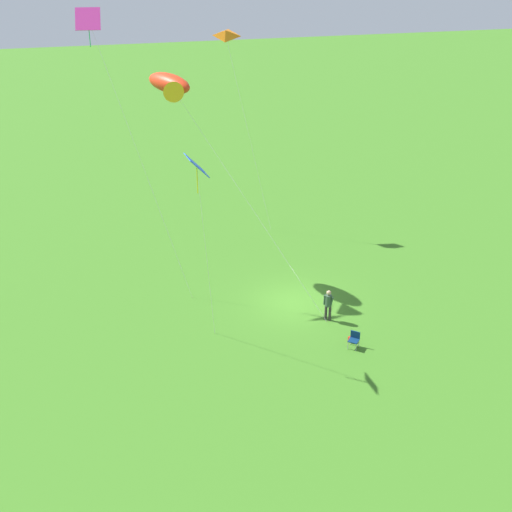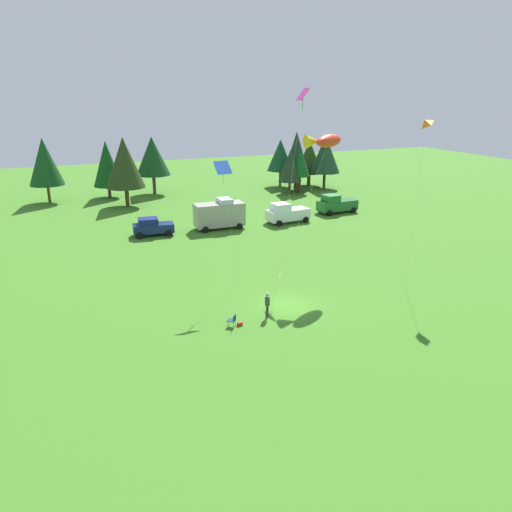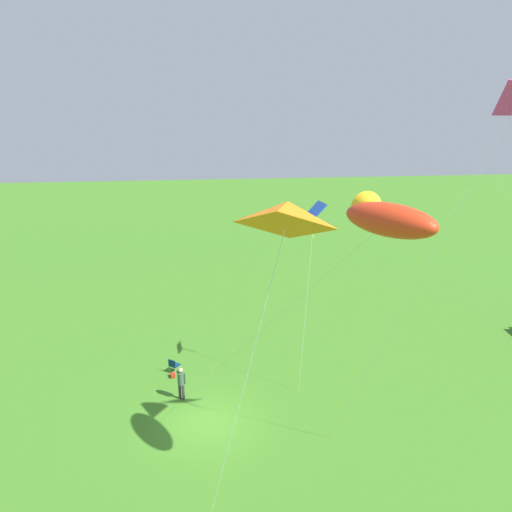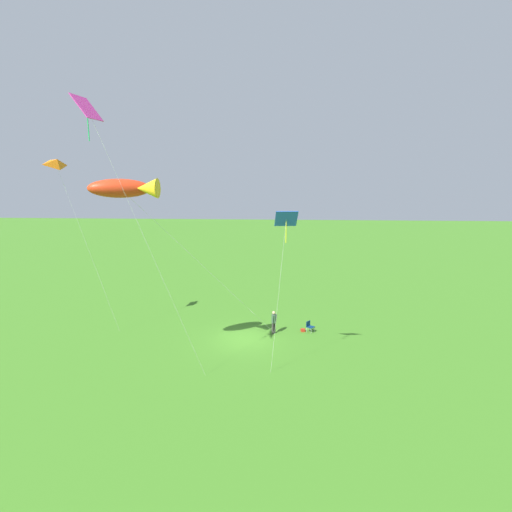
{
  "view_description": "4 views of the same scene",
  "coord_description": "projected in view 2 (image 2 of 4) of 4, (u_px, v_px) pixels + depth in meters",
  "views": [
    {
      "loc": [
        -32.13,
        9.37,
        19.6
      ],
      "look_at": [
        -1.39,
        2.41,
        3.78
      ],
      "focal_mm": 50.0,
      "sensor_mm": 36.0,
      "label": 1
    },
    {
      "loc": [
        -14.57,
        -29.39,
        14.62
      ],
      "look_at": [
        -1.8,
        1.48,
        3.47
      ],
      "focal_mm": 35.0,
      "sensor_mm": 36.0,
      "label": 2
    },
    {
      "loc": [
        20.0,
        -0.24,
        14.06
      ],
      "look_at": [
        -3.27,
        2.63,
        6.99
      ],
      "focal_mm": 35.0,
      "sensor_mm": 36.0,
      "label": 3
    },
    {
      "loc": [
        -2.55,
        26.59,
        11.46
      ],
      "look_at": [
        -1.12,
        3.88,
        6.88
      ],
      "focal_mm": 28.0,
      "sensor_mm": 36.0,
      "label": 4
    }
  ],
  "objects": [
    {
      "name": "person_kite_flyer",
      "position": [
        267.0,
        303.0,
        33.49
      ],
      "size": [
        0.5,
        0.5,
        1.74
      ],
      "rotation": [
        0.0,
        0.0,
        2.5
      ],
      "color": "#34302F",
      "rests_on": "ground"
    },
    {
      "name": "folding_chair",
      "position": [
        233.0,
        320.0,
        32.27
      ],
      "size": [
        0.67,
        0.67,
        0.82
      ],
      "rotation": [
        0.0,
        0.0,
        2.47
      ],
      "color": "navy",
      "rests_on": "ground"
    },
    {
      "name": "van_motorhome_grey",
      "position": [
        220.0,
        214.0,
        54.88
      ],
      "size": [
        5.42,
        2.65,
        3.34
      ],
      "rotation": [
        0.0,
        0.0,
        -0.01
      ],
      "color": "#A29A8F",
      "rests_on": "ground"
    },
    {
      "name": "treeline_distant",
      "position": [
        208.0,
        159.0,
        71.9
      ],
      "size": [
        44.43,
        11.86,
        8.96
      ],
      "color": "#4D3E1B",
      "rests_on": "ground"
    },
    {
      "name": "car_navy_hatch",
      "position": [
        152.0,
        227.0,
        52.45
      ],
      "size": [
        4.37,
        2.6,
        1.89
      ],
      "rotation": [
        0.0,
        0.0,
        3.03
      ],
      "color": "navy",
      "rests_on": "ground"
    },
    {
      "name": "backpack_on_grass",
      "position": [
        240.0,
        324.0,
        32.52
      ],
      "size": [
        0.35,
        0.27,
        0.22
      ],
      "primitive_type": "cube",
      "rotation": [
        0.0,
        0.0,
        0.18
      ],
      "color": "#B12916",
      "rests_on": "ground"
    },
    {
      "name": "ground_plane",
      "position": [
        287.0,
        305.0,
        35.68
      ],
      "size": [
        160.0,
        160.0,
        0.0
      ],
      "primitive_type": "plane",
      "color": "#3C7720"
    },
    {
      "name": "kite_diamond_rainbow",
      "position": [
        302.0,
        99.0,
        41.44
      ],
      "size": [
        4.39,
        4.76,
        14.78
      ],
      "color": "#E0369F",
      "rests_on": "ground"
    },
    {
      "name": "kite_large_fish",
      "position": [
        325.0,
        141.0,
        39.13
      ],
      "size": [
        10.08,
        8.01,
        11.34
      ],
      "color": "red",
      "rests_on": "ground"
    },
    {
      "name": "kite_delta_orange",
      "position": [
        424.0,
        123.0,
        37.21
      ],
      "size": [
        2.92,
        3.2,
        12.7
      ],
      "color": "orange",
      "rests_on": "ground"
    },
    {
      "name": "truck_green_flatbed",
      "position": [
        336.0,
        204.0,
        62.12
      ],
      "size": [
        5.11,
        2.66,
        2.34
      ],
      "rotation": [
        0.0,
        0.0,
        3.2
      ],
      "color": "#22622C",
      "rests_on": "ground"
    },
    {
      "name": "kite_diamond_blue",
      "position": [
        223.0,
        170.0,
        36.5
      ],
      "size": [
        1.43,
        1.2,
        9.66
      ],
      "color": "blue",
      "rests_on": "ground"
    },
    {
      "name": "truck_white_pickup",
      "position": [
        287.0,
        213.0,
        57.52
      ],
      "size": [
        5.17,
        2.81,
        2.34
      ],
      "rotation": [
        0.0,
        0.0,
        3.24
      ],
      "color": "white",
      "rests_on": "ground"
    }
  ]
}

